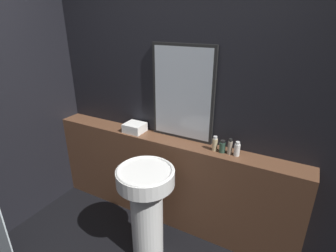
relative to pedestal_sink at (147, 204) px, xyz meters
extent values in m
cube|color=black|center=(-0.08, 0.63, 0.71)|extent=(8.00, 0.06, 2.50)
cube|color=brown|center=(-0.08, 0.49, -0.08)|extent=(2.56, 0.23, 0.92)
cylinder|color=white|center=(0.00, 0.00, -0.16)|extent=(0.27, 0.27, 0.75)
cylinder|color=white|center=(0.00, 0.00, 0.27)|extent=(0.47, 0.47, 0.13)
torus|color=white|center=(0.00, 0.00, 0.33)|extent=(0.46, 0.46, 0.02)
cube|color=black|center=(0.03, 0.59, 0.82)|extent=(0.60, 0.03, 0.87)
cube|color=#B2BCC6|center=(0.03, 0.58, 0.82)|extent=(0.55, 0.02, 0.82)
cube|color=white|center=(-0.44, 0.49, 0.43)|extent=(0.19, 0.18, 0.09)
cylinder|color=#C6B284|center=(0.40, 0.49, 0.44)|extent=(0.05, 0.05, 0.11)
cylinder|color=silver|center=(0.40, 0.49, 0.51)|extent=(0.03, 0.03, 0.02)
cylinder|color=#2D4C3D|center=(0.46, 0.49, 0.43)|extent=(0.05, 0.05, 0.09)
cylinder|color=black|center=(0.46, 0.49, 0.49)|extent=(0.04, 0.04, 0.02)
cylinder|color=gray|center=(0.53, 0.49, 0.44)|extent=(0.04, 0.04, 0.12)
cylinder|color=black|center=(0.53, 0.49, 0.51)|extent=(0.03, 0.03, 0.03)
cylinder|color=white|center=(0.59, 0.49, 0.44)|extent=(0.05, 0.05, 0.10)
cylinder|color=silver|center=(0.59, 0.49, 0.50)|extent=(0.03, 0.03, 0.02)
camera|label=1|loc=(1.01, -1.47, 1.45)|focal=28.00mm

